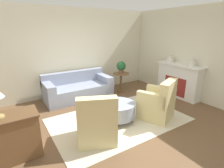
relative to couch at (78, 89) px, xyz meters
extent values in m
plane|color=brown|center=(0.28, -1.89, -0.30)|extent=(16.00, 16.00, 0.00)
cube|color=beige|center=(0.28, 0.58, 1.10)|extent=(8.83, 0.12, 2.80)
cube|color=beige|center=(3.08, -1.89, 1.10)|extent=(0.12, 9.47, 2.80)
cube|color=beige|center=(0.28, -1.89, -0.30)|extent=(3.20, 2.03, 0.01)
cube|color=#8E99B2|center=(0.00, -0.05, -0.08)|extent=(2.08, 0.95, 0.44)
cube|color=#8E99B2|center=(0.00, 0.32, 0.33)|extent=(2.08, 0.20, 0.38)
cube|color=#8E99B2|center=(-0.92, -0.07, 0.24)|extent=(0.24, 0.91, 0.21)
cube|color=#8E99B2|center=(0.92, -0.07, 0.24)|extent=(0.24, 0.91, 0.21)
cube|color=brown|center=(0.00, -0.49, -0.27)|extent=(1.87, 0.05, 0.06)
cube|color=beige|center=(-0.54, -2.30, -0.09)|extent=(0.96, 0.96, 0.40)
cube|color=beige|center=(-0.65, -2.55, 0.40)|extent=(0.75, 0.47, 0.59)
cube|color=beige|center=(-0.27, -2.40, 0.27)|extent=(0.40, 0.69, 0.32)
cube|color=beige|center=(-0.80, -2.17, 0.27)|extent=(0.40, 0.69, 0.32)
cube|color=brown|center=(-0.41, -1.99, -0.26)|extent=(0.62, 0.30, 0.06)
cube|color=beige|center=(1.11, -2.30, -0.09)|extent=(0.96, 0.96, 0.40)
cube|color=beige|center=(1.22, -2.55, 0.40)|extent=(0.75, 0.47, 0.59)
cube|color=beige|center=(1.37, -2.17, 0.27)|extent=(0.40, 0.69, 0.32)
cube|color=beige|center=(0.84, -2.40, 0.27)|extent=(0.40, 0.69, 0.32)
cube|color=brown|center=(0.98, -1.99, -0.26)|extent=(0.62, 0.30, 0.06)
cylinder|color=#8E99B2|center=(0.23, -1.92, -0.01)|extent=(0.83, 0.83, 0.33)
cylinder|color=brown|center=(-0.02, -2.16, -0.23)|extent=(0.05, 0.05, 0.12)
cylinder|color=brown|center=(0.48, -2.16, -0.23)|extent=(0.05, 0.05, 0.12)
cylinder|color=brown|center=(-0.02, -1.67, -0.23)|extent=(0.05, 0.05, 0.12)
cylinder|color=brown|center=(0.48, -1.67, -0.23)|extent=(0.05, 0.05, 0.12)
cylinder|color=brown|center=(1.52, -0.24, 0.35)|extent=(0.55, 0.55, 0.03)
cylinder|color=brown|center=(1.52, -0.24, 0.02)|extent=(0.08, 0.08, 0.64)
cylinder|color=brown|center=(1.52, -0.24, -0.29)|extent=(0.30, 0.30, 0.03)
cube|color=white|center=(2.84, -1.62, 0.23)|extent=(0.36, 1.44, 1.08)
cube|color=maroon|center=(2.67, -1.62, 0.07)|extent=(0.02, 0.79, 0.59)
cube|color=white|center=(2.82, -1.62, 0.75)|extent=(0.44, 1.54, 0.05)
cube|color=brown|center=(-2.11, -2.01, 0.10)|extent=(1.08, 0.48, 0.80)
cylinder|color=silver|center=(2.82, -1.23, 0.86)|extent=(0.21, 0.21, 0.16)
cylinder|color=silver|center=(2.82, -1.23, 0.97)|extent=(0.09, 0.09, 0.06)
cylinder|color=silver|center=(2.82, -2.02, 0.87)|extent=(0.18, 0.18, 0.19)
cylinder|color=silver|center=(2.82, -2.02, 1.00)|extent=(0.08, 0.08, 0.07)
cylinder|color=brown|center=(1.52, -0.24, 0.43)|extent=(0.16, 0.16, 0.11)
sphere|color=#23562D|center=(1.52, -0.24, 0.62)|extent=(0.32, 0.32, 0.32)
camera|label=1|loc=(-1.94, -5.04, 1.82)|focal=28.00mm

